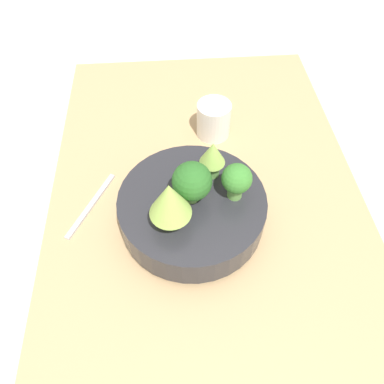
% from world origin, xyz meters
% --- Properties ---
extents(ground_plane, '(6.00, 6.00, 0.00)m').
position_xyz_m(ground_plane, '(0.00, 0.00, 0.00)').
color(ground_plane, beige).
extents(table, '(1.14, 0.63, 0.04)m').
position_xyz_m(table, '(0.00, 0.00, 0.02)').
color(table, tan).
rests_on(table, ground_plane).
extents(bowl, '(0.27, 0.27, 0.07)m').
position_xyz_m(bowl, '(-0.02, -0.03, 0.09)').
color(bowl, '#28282D').
rests_on(bowl, table).
extents(broccoli_floret_center, '(0.07, 0.07, 0.08)m').
position_xyz_m(broccoli_floret_center, '(-0.02, -0.03, 0.17)').
color(broccoli_floret_center, '#7AB256').
rests_on(broccoli_floret_center, bowl).
extents(romanesco_piece_far, '(0.05, 0.05, 0.08)m').
position_xyz_m(romanesco_piece_far, '(-0.08, 0.01, 0.17)').
color(romanesco_piece_far, '#609347').
rests_on(romanesco_piece_far, bowl).
extents(broccoli_floret_back, '(0.05, 0.05, 0.07)m').
position_xyz_m(broccoli_floret_back, '(-0.02, 0.04, 0.16)').
color(broccoli_floret_back, '#6BA34C').
rests_on(broccoli_floret_back, bowl).
extents(romanesco_piece_near, '(0.07, 0.07, 0.11)m').
position_xyz_m(romanesco_piece_near, '(0.03, -0.07, 0.19)').
color(romanesco_piece_near, '#6BA34C').
rests_on(romanesco_piece_near, bowl).
extents(cup, '(0.08, 0.08, 0.08)m').
position_xyz_m(cup, '(-0.26, 0.03, 0.09)').
color(cup, silver).
rests_on(cup, table).
extents(fork, '(0.15, 0.09, 0.01)m').
position_xyz_m(fork, '(-0.07, -0.23, 0.05)').
color(fork, '#B2B2B7').
rests_on(fork, table).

